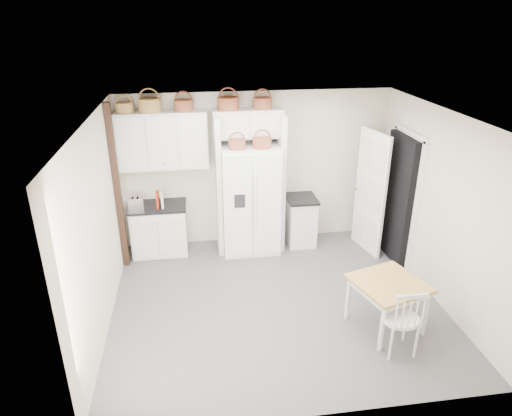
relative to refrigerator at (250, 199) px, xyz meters
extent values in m
plane|color=#565656|center=(0.15, -1.64, -0.90)|extent=(4.50, 4.50, 0.00)
plane|color=white|center=(0.15, -1.64, 1.70)|extent=(4.50, 4.50, 0.00)
plane|color=beige|center=(0.15, 0.36, 0.40)|extent=(4.50, 0.00, 4.50)
plane|color=beige|center=(-2.10, -1.64, 0.40)|extent=(0.00, 4.00, 4.00)
plane|color=beige|center=(2.40, -1.64, 0.40)|extent=(0.00, 4.00, 4.00)
cube|color=white|center=(0.00, 0.00, 0.00)|extent=(0.93, 0.75, 1.80)
cube|color=silver|center=(-1.52, 0.06, -0.49)|extent=(0.89, 0.56, 0.82)
cube|color=silver|center=(0.89, 0.06, -0.49)|extent=(0.46, 0.56, 0.81)
cube|color=olive|center=(1.43, -2.37, -0.56)|extent=(1.00, 1.00, 0.67)
cube|color=silver|center=(1.40, -2.83, -0.45)|extent=(0.44, 0.40, 0.91)
cube|color=black|center=(-1.52, 0.06, -0.06)|extent=(0.92, 0.60, 0.04)
cube|color=black|center=(0.89, 0.06, -0.07)|extent=(0.50, 0.59, 0.04)
cube|color=silver|center=(-1.85, 0.01, 0.04)|extent=(0.25, 0.16, 0.17)
cube|color=maroon|center=(-1.49, -0.02, 0.09)|extent=(0.04, 0.18, 0.26)
cube|color=beige|center=(-1.43, -0.02, 0.09)|extent=(0.06, 0.17, 0.25)
cylinder|color=brown|center=(-1.87, 0.19, 1.53)|extent=(0.27, 0.27, 0.15)
cylinder|color=brown|center=(-1.50, 0.19, 1.55)|extent=(0.34, 0.34, 0.20)
cylinder|color=brown|center=(-0.99, 0.19, 1.54)|extent=(0.29, 0.29, 0.17)
cylinder|color=brown|center=(-0.31, 0.19, 1.55)|extent=(0.34, 0.34, 0.19)
cylinder|color=brown|center=(0.23, 0.19, 1.54)|extent=(0.30, 0.30, 0.17)
cylinder|color=brown|center=(-0.21, -0.10, 0.97)|extent=(0.27, 0.27, 0.14)
cylinder|color=brown|center=(0.18, -0.10, 0.98)|extent=(0.30, 0.30, 0.16)
cube|color=silver|center=(-1.35, 0.19, 1.00)|extent=(1.40, 0.34, 0.90)
cube|color=silver|center=(0.00, 0.19, 1.23)|extent=(1.12, 0.34, 0.45)
cube|color=silver|center=(-0.51, 0.06, 0.25)|extent=(0.08, 0.60, 2.30)
cube|color=silver|center=(0.51, 0.06, 0.25)|extent=(0.08, 0.60, 2.30)
cube|color=black|center=(-2.05, -0.29, 0.40)|extent=(0.09, 0.09, 2.60)
cube|color=black|center=(2.31, -0.64, 0.13)|extent=(0.18, 0.85, 2.05)
cube|color=white|center=(1.95, -0.31, 0.13)|extent=(0.21, 0.79, 2.05)
camera|label=1|loc=(-0.90, -6.91, 2.87)|focal=32.00mm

